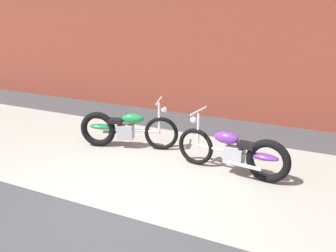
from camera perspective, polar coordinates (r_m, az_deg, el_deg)
name	(u,v)px	position (r m, az deg, el deg)	size (l,w,h in m)	color
ground_plane	(109,212)	(5.02, -9.71, -13.73)	(80.00, 80.00, 0.00)	#38383A
sidewalk_slab	(164,164)	(6.34, -0.66, -6.23)	(36.00, 3.50, 0.01)	gray
brick_building_wall	(225,15)	(8.99, 9.43, 17.60)	(36.00, 0.50, 5.11)	brown
motorcycle_green	(122,129)	(7.02, -7.63, -0.45)	(1.95, 0.82, 1.03)	black
motorcycle_purple	(239,153)	(5.91, 11.55, -4.35)	(2.00, 0.60, 1.03)	black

